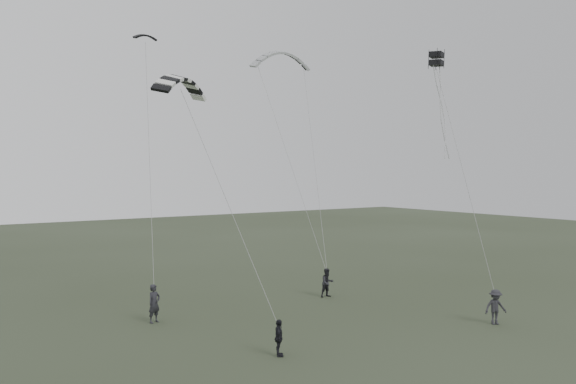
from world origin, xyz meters
TOP-DOWN VIEW (x-y plane):
  - ground at (0.00, 0.00)m, footprint 140.00×140.00m
  - flyer_left at (-6.14, 7.45)m, footprint 0.81×0.67m
  - flyer_right at (4.55, 7.10)m, footprint 0.88×0.71m
  - flyer_center at (-3.85, -0.32)m, footprint 0.75×0.95m
  - flyer_far at (7.57, -2.35)m, footprint 1.28×1.03m
  - kite_dark_small at (-4.66, 12.38)m, footprint 1.33×0.52m
  - kite_pale_large at (7.27, 16.19)m, footprint 4.79×2.62m
  - kite_striped at (-6.09, 4.19)m, footprint 3.30×2.65m
  - kite_box at (7.42, 1.39)m, footprint 0.89×0.91m

SIDE VIEW (x-z plane):
  - ground at x=0.00m, z-range 0.00..0.00m
  - flyer_center at x=-3.85m, z-range 0.00..1.50m
  - flyer_right at x=4.55m, z-range 0.00..1.72m
  - flyer_far at x=7.57m, z-range 0.00..1.73m
  - flyer_left at x=-6.14m, z-range 0.00..1.91m
  - kite_striped at x=-6.09m, z-range 10.94..12.35m
  - kite_box at x=7.42m, z-range 13.18..13.94m
  - kite_dark_small at x=-4.66m, z-range 15.08..15.64m
  - kite_pale_large at x=7.27m, z-range 15.45..17.49m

